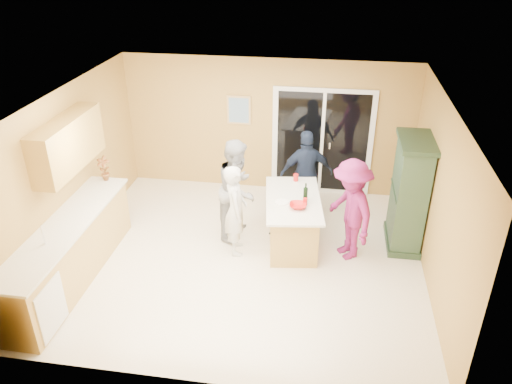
# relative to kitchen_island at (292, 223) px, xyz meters

# --- Properties ---
(floor) EXTENTS (5.50, 5.50, 0.00)m
(floor) POSITION_rel_kitchen_island_xyz_m (-0.68, -0.55, -0.39)
(floor) COLOR white
(floor) RESTS_ON ground
(ceiling) EXTENTS (5.50, 5.00, 0.10)m
(ceiling) POSITION_rel_kitchen_island_xyz_m (-0.68, -0.55, 2.21)
(ceiling) COLOR white
(ceiling) RESTS_ON wall_back
(wall_back) EXTENTS (5.50, 0.10, 2.60)m
(wall_back) POSITION_rel_kitchen_island_xyz_m (-0.68, 1.95, 0.91)
(wall_back) COLOR tan
(wall_back) RESTS_ON ground
(wall_front) EXTENTS (5.50, 0.10, 2.60)m
(wall_front) POSITION_rel_kitchen_island_xyz_m (-0.68, -3.05, 0.91)
(wall_front) COLOR tan
(wall_front) RESTS_ON ground
(wall_left) EXTENTS (0.10, 5.00, 2.60)m
(wall_left) POSITION_rel_kitchen_island_xyz_m (-3.43, -0.55, 0.91)
(wall_left) COLOR tan
(wall_left) RESTS_ON ground
(wall_right) EXTENTS (0.10, 5.00, 2.60)m
(wall_right) POSITION_rel_kitchen_island_xyz_m (2.07, -0.55, 0.91)
(wall_right) COLOR tan
(wall_right) RESTS_ON ground
(left_cabinet_run) EXTENTS (0.65, 3.05, 1.24)m
(left_cabinet_run) POSITION_rel_kitchen_island_xyz_m (-3.13, -1.60, 0.07)
(left_cabinet_run) COLOR tan
(left_cabinet_run) RESTS_ON floor
(upper_cabinets) EXTENTS (0.35, 1.60, 0.75)m
(upper_cabinets) POSITION_rel_kitchen_island_xyz_m (-3.26, -0.75, 1.48)
(upper_cabinets) COLOR tan
(upper_cabinets) RESTS_ON wall_left
(sliding_door) EXTENTS (1.90, 0.07, 2.10)m
(sliding_door) POSITION_rel_kitchen_island_xyz_m (0.37, 1.92, 0.66)
(sliding_door) COLOR white
(sliding_door) RESTS_ON floor
(framed_picture) EXTENTS (0.46, 0.04, 0.56)m
(framed_picture) POSITION_rel_kitchen_island_xyz_m (-1.23, 1.93, 1.21)
(framed_picture) COLOR tan
(framed_picture) RESTS_ON wall_back
(kitchen_island) EXTENTS (1.07, 1.69, 0.83)m
(kitchen_island) POSITION_rel_kitchen_island_xyz_m (0.00, 0.00, 0.00)
(kitchen_island) COLOR tan
(kitchen_island) RESTS_ON floor
(green_hutch) EXTENTS (0.53, 1.01, 1.85)m
(green_hutch) POSITION_rel_kitchen_island_xyz_m (1.81, 0.29, 0.51)
(green_hutch) COLOR #213523
(green_hutch) RESTS_ON floor
(woman_white) EXTENTS (0.48, 0.62, 1.51)m
(woman_white) POSITION_rel_kitchen_island_xyz_m (-0.87, -0.35, 0.36)
(woman_white) COLOR silver
(woman_white) RESTS_ON floor
(woman_grey) EXTENTS (0.77, 0.93, 1.71)m
(woman_grey) POSITION_rel_kitchen_island_xyz_m (-0.93, 0.16, 0.47)
(woman_grey) COLOR #949597
(woman_grey) RESTS_ON floor
(woman_navy) EXTENTS (1.01, 0.64, 1.61)m
(woman_navy) POSITION_rel_kitchen_island_xyz_m (0.14, 1.01, 0.41)
(woman_navy) COLOR #182136
(woman_navy) RESTS_ON floor
(woman_magenta) EXTENTS (1.05, 1.23, 1.65)m
(woman_magenta) POSITION_rel_kitchen_island_xyz_m (0.89, -0.20, 0.44)
(woman_magenta) COLOR #861D67
(woman_magenta) RESTS_ON floor
(serving_bowl) EXTENTS (0.28, 0.28, 0.06)m
(serving_bowl) POSITION_rel_kitchen_island_xyz_m (0.09, -0.27, 0.48)
(serving_bowl) COLOR red
(serving_bowl) RESTS_ON kitchen_island
(tulip_vase) EXTENTS (0.23, 0.17, 0.42)m
(tulip_vase) POSITION_rel_kitchen_island_xyz_m (-3.13, -0.02, 0.76)
(tulip_vase) COLOR red
(tulip_vase) RESTS_ON left_cabinet_run
(tumbler_near) EXTENTS (0.09, 0.09, 0.12)m
(tumbler_near) POSITION_rel_kitchen_island_xyz_m (-0.02, 0.65, 0.50)
(tumbler_near) COLOR red
(tumbler_near) RESTS_ON kitchen_island
(tumbler_far) EXTENTS (0.08, 0.08, 0.10)m
(tumbler_far) POSITION_rel_kitchen_island_xyz_m (0.19, -0.15, 0.50)
(tumbler_far) COLOR red
(tumbler_far) RESTS_ON kitchen_island
(wine_bottle) EXTENTS (0.07, 0.07, 0.31)m
(wine_bottle) POSITION_rel_kitchen_island_xyz_m (0.19, -0.03, 0.56)
(wine_bottle) COLOR black
(wine_bottle) RESTS_ON kitchen_island
(white_plate) EXTENTS (0.25, 0.25, 0.01)m
(white_plate) POSITION_rel_kitchen_island_xyz_m (-0.17, -0.14, 0.45)
(white_plate) COLOR white
(white_plate) RESTS_ON kitchen_island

